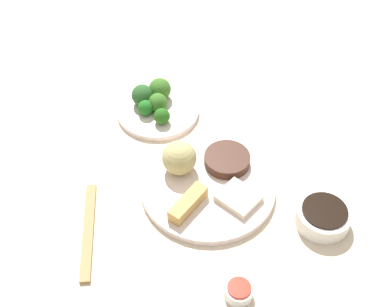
{
  "coord_description": "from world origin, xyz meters",
  "views": [
    {
      "loc": [
        -0.29,
        -0.58,
        0.85
      ],
      "look_at": [
        0.0,
        0.1,
        0.06
      ],
      "focal_mm": 47.01,
      "sensor_mm": 36.0,
      "label": 1
    }
  ],
  "objects_px": {
    "broccoli_plate": "(158,111)",
    "chopsticks_pair": "(88,231)",
    "sauce_ramekin_sweet_and_sour": "(239,292)",
    "soy_sauce_bowl": "(323,217)",
    "main_plate": "(208,187)"
  },
  "relations": [
    {
      "from": "main_plate",
      "to": "chopsticks_pair",
      "type": "relative_size",
      "value": 1.24
    },
    {
      "from": "soy_sauce_bowl",
      "to": "chopsticks_pair",
      "type": "relative_size",
      "value": 0.48
    },
    {
      "from": "broccoli_plate",
      "to": "chopsticks_pair",
      "type": "height_order",
      "value": "broccoli_plate"
    },
    {
      "from": "main_plate",
      "to": "soy_sauce_bowl",
      "type": "xyz_separation_m",
      "value": [
        0.17,
        -0.17,
        0.01
      ]
    },
    {
      "from": "sauce_ramekin_sweet_and_sour",
      "to": "chopsticks_pair",
      "type": "relative_size",
      "value": 0.23
    },
    {
      "from": "soy_sauce_bowl",
      "to": "sauce_ramekin_sweet_and_sour",
      "type": "distance_m",
      "value": 0.24
    },
    {
      "from": "broccoli_plate",
      "to": "sauce_ramekin_sweet_and_sour",
      "type": "bearing_deg",
      "value": -94.54
    },
    {
      "from": "main_plate",
      "to": "chopsticks_pair",
      "type": "distance_m",
      "value": 0.26
    },
    {
      "from": "soy_sauce_bowl",
      "to": "sauce_ramekin_sweet_and_sour",
      "type": "height_order",
      "value": "soy_sauce_bowl"
    },
    {
      "from": "main_plate",
      "to": "broccoli_plate",
      "type": "bearing_deg",
      "value": 92.45
    },
    {
      "from": "soy_sauce_bowl",
      "to": "broccoli_plate",
      "type": "bearing_deg",
      "value": 112.95
    },
    {
      "from": "broccoli_plate",
      "to": "chopsticks_pair",
      "type": "xyz_separation_m",
      "value": [
        -0.25,
        -0.27,
        -0.0
      ]
    },
    {
      "from": "broccoli_plate",
      "to": "chopsticks_pair",
      "type": "distance_m",
      "value": 0.37
    },
    {
      "from": "main_plate",
      "to": "soy_sauce_bowl",
      "type": "bearing_deg",
      "value": -44.14
    },
    {
      "from": "soy_sauce_bowl",
      "to": "chopsticks_pair",
      "type": "xyz_separation_m",
      "value": [
        -0.44,
        0.16,
        -0.01
      ]
    }
  ]
}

